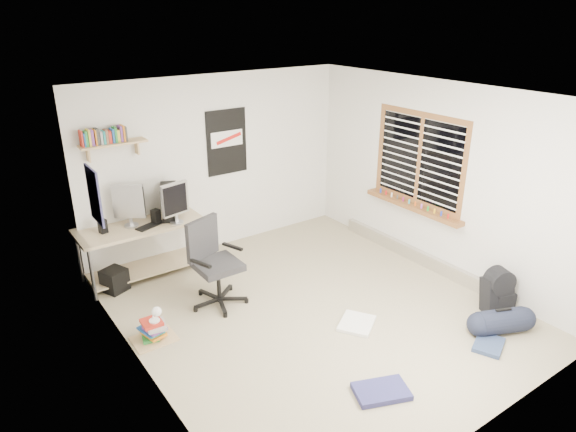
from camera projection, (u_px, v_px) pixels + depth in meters
floor at (314, 311)px, 6.04m from camera, size 4.00×4.50×0.01m
ceiling at (318, 95)px, 5.09m from camera, size 4.00×4.50×0.01m
back_wall at (218, 164)px, 7.27m from camera, size 4.00×0.01×2.50m
left_wall at (136, 261)px, 4.49m from camera, size 0.01×4.50×2.50m
right_wall at (438, 179)px, 6.63m from camera, size 0.01×4.50×2.50m
desk at (143, 250)px, 6.72m from camera, size 1.73×1.25×0.72m
monitor_left at (130, 211)px, 6.45m from camera, size 0.38×0.32×0.44m
monitor_right at (176, 208)px, 6.54m from camera, size 0.40×0.18×0.43m
pc_tower at (169, 202)px, 6.73m from camera, size 0.35×0.47×0.44m
keyboard at (151, 226)px, 6.53m from camera, size 0.42×0.27×0.02m
speaker_left at (103, 226)px, 6.31m from camera, size 0.11×0.11×0.18m
speaker_right at (156, 217)px, 6.59m from camera, size 0.12×0.12×0.19m
office_chair at (218, 267)px, 6.01m from camera, size 0.88×0.88×1.05m
wall_shelf at (113, 144)px, 6.21m from camera, size 0.80×0.22×0.24m
poster_back_wall at (227, 142)px, 7.22m from camera, size 0.62×0.03×0.92m
poster_left_wall at (94, 195)px, 5.32m from camera, size 0.02×0.42×0.60m
window at (418, 159)px, 6.76m from camera, size 0.10×1.50×1.26m
baseboard_heater at (409, 252)px, 7.27m from camera, size 0.08×2.50×0.18m
backpack at (497, 295)px, 5.97m from camera, size 0.40×0.36×0.44m
duffel_bag at (501, 321)px, 5.58m from camera, size 0.36×0.36×0.54m
tshirt at (357, 323)px, 5.75m from camera, size 0.55×0.53×0.04m
jeans_a at (381, 391)px, 4.72m from camera, size 0.58×0.48×0.05m
jeans_b at (489, 345)px, 5.38m from camera, size 0.45×0.40×0.05m
book_stack at (153, 328)px, 5.45m from camera, size 0.54×0.49×0.31m
desk_lamp at (153, 309)px, 5.36m from camera, size 0.12×0.20×0.19m
subwoofer at (115, 280)px, 6.42m from camera, size 0.35×0.35×0.30m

